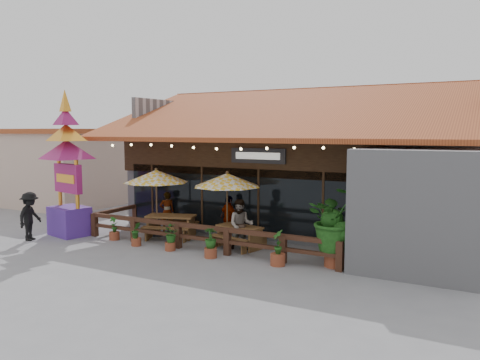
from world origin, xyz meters
The scene contains 19 objects.
ground centered at (0.00, 0.00, 0.00)m, with size 100.00×100.00×0.00m, color gray.
restaurant_building centered at (0.26, 6.61, 2.21)m, with size 15.50×14.73×6.09m.
patio_railing centered at (-2.25, -0.27, 0.61)m, with size 10.00×2.60×0.92m.
neighbor_building centered at (-15.00, 6.00, 2.14)m, with size 8.40×8.40×4.22m.
umbrella_left centered at (-4.36, 0.69, 2.35)m, with size 2.54×2.54×2.69m.
umbrella_right centered at (-1.33, 0.94, 2.33)m, with size 2.87×2.87×2.67m.
picnic_table_left centered at (-3.69, 0.69, 0.59)m, with size 2.22×2.06×0.88m.
picnic_table_right centered at (-0.61, 0.57, 0.53)m, with size 1.88×1.71×0.78m.
thai_sign_tower centered at (-7.50, -0.84, 3.24)m, with size 2.71×2.71×6.13m.
tropical_plant centered at (3.05, -0.08, 1.42)m, with size 2.34×2.25×2.48m.
diner_a centered at (-4.52, 1.55, 0.82)m, with size 0.60×0.39×1.64m, color #3A2412.
diner_b centered at (-0.41, 0.29, 0.89)m, with size 0.87×0.68×1.78m, color #3A2412.
diner_c centered at (-1.52, 1.41, 0.85)m, with size 0.99×0.41×1.69m, color #3A2412.
pedestrian centered at (-8.10, -2.17, 0.92)m, with size 1.19×0.68×1.84m, color black.
planter_a centered at (-5.38, -0.61, 0.39)m, with size 0.38×0.38×0.93m.
planter_b centered at (-4.02, -0.95, 0.39)m, with size 0.39×0.41×0.86m.
planter_c centered at (-2.54, -0.91, 0.50)m, with size 0.60×0.54×0.89m.
planter_d centered at (-0.82, -1.04, 0.48)m, with size 0.51×0.51×1.01m.
planter_e centered at (1.46, -0.81, 0.47)m, with size 0.46×0.48×1.12m.
Camera 1 is at (7.07, -13.69, 4.11)m, focal length 35.00 mm.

